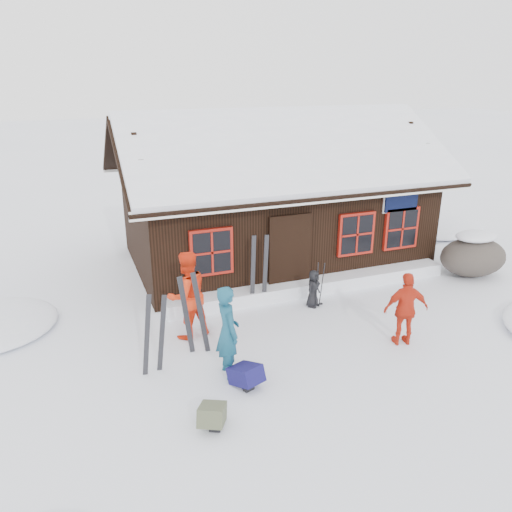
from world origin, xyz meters
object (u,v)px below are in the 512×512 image
(boulder, at_px, (473,255))
(ski_pair_left, at_px, (154,335))
(skier_crouched, at_px, (313,288))
(ski_poles, at_px, (319,286))
(skier_teal, at_px, (228,332))
(backpack_blue, at_px, (246,378))
(skier_orange_right, at_px, (406,309))
(skier_orange_left, at_px, (187,295))
(backpack_olive, at_px, (212,418))

(boulder, distance_m, ski_pair_left, 9.20)
(skier_crouched, xyz_separation_m, ski_poles, (0.10, -0.11, 0.09))
(skier_teal, height_order, ski_pair_left, skier_teal)
(skier_teal, relative_size, backpack_blue, 3.10)
(skier_teal, distance_m, skier_orange_right, 3.72)
(ski_pair_left, bearing_deg, backpack_blue, -28.97)
(ski_pair_left, bearing_deg, boulder, 17.82)
(skier_orange_right, xyz_separation_m, boulder, (4.09, 2.47, -0.22))
(skier_orange_right, distance_m, ski_poles, 2.30)
(ski_poles, bearing_deg, skier_orange_left, -175.72)
(skier_orange_left, bearing_deg, backpack_blue, 85.74)
(skier_crouched, height_order, ski_pair_left, ski_pair_left)
(skier_orange_right, bearing_deg, ski_poles, -53.98)
(skier_orange_right, xyz_separation_m, ski_pair_left, (-4.95, 0.77, -0.02))
(ski_pair_left, distance_m, backpack_blue, 1.84)
(skier_teal, xyz_separation_m, backpack_blue, (0.17, -0.47, -0.73))
(boulder, bearing_deg, skier_orange_left, -175.96)
(skier_crouched, xyz_separation_m, backpack_blue, (-2.61, -2.50, -0.31))
(skier_teal, bearing_deg, ski_poles, -58.01)
(skier_teal, distance_m, ski_poles, 3.48)
(skier_orange_left, bearing_deg, ski_poles, 166.55)
(skier_orange_left, distance_m, backpack_blue, 2.35)
(skier_teal, bearing_deg, boulder, -75.53)
(ski_pair_left, height_order, ski_poles, ski_pair_left)
(skier_orange_left, distance_m, ski_pair_left, 1.45)
(boulder, relative_size, backpack_blue, 3.34)
(skier_orange_right, xyz_separation_m, skier_crouched, (-0.93, 2.24, -0.32))
(skier_crouched, xyz_separation_m, ski_pair_left, (-4.01, -1.47, 0.30))
(ski_pair_left, bearing_deg, skier_teal, -16.85)
(skier_orange_right, distance_m, backpack_olive, 4.58)
(skier_crouched, relative_size, boulder, 0.48)
(ski_poles, distance_m, backpack_blue, 3.64)
(skier_crouched, height_order, boulder, boulder)
(skier_orange_right, height_order, skier_crouched, skier_orange_right)
(boulder, height_order, ski_poles, ski_poles)
(ski_pair_left, xyz_separation_m, backpack_blue, (1.40, -1.02, -0.61))
(backpack_blue, relative_size, backpack_olive, 1.07)
(backpack_olive, bearing_deg, skier_crouched, 69.55)
(boulder, bearing_deg, skier_crouched, -177.41)
(ski_pair_left, height_order, backpack_olive, ski_pair_left)
(backpack_olive, bearing_deg, ski_poles, 67.79)
(skier_orange_left, distance_m, ski_poles, 3.26)
(skier_orange_left, relative_size, ski_pair_left, 1.17)
(skier_teal, bearing_deg, skier_orange_left, 10.00)
(boulder, distance_m, backpack_blue, 8.12)
(ski_pair_left, distance_m, ski_poles, 4.34)
(skier_orange_right, height_order, backpack_olive, skier_orange_right)
(ski_poles, bearing_deg, skier_orange_right, -68.74)
(backpack_olive, bearing_deg, skier_orange_left, 109.08)
(skier_teal, distance_m, skier_crouched, 3.47)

